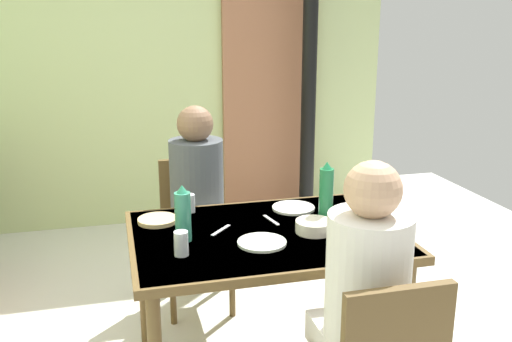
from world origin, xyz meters
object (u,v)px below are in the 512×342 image
at_px(water_bottle_green_near, 183,215).
at_px(serving_bowl_center, 314,226).
at_px(dining_table, 264,248).
at_px(person_near_diner, 366,279).
at_px(water_bottle_green_far, 326,193).
at_px(chair_far_diner, 195,224).
at_px(person_far_diner, 197,184).

bearing_deg(water_bottle_green_near, serving_bowl_center, -4.84).
height_order(dining_table, person_near_diner, person_near_diner).
distance_m(dining_table, serving_bowl_center, 0.25).
bearing_deg(water_bottle_green_far, person_near_diner, -100.11).
bearing_deg(chair_far_diner, water_bottle_green_far, 125.95).
bearing_deg(person_near_diner, water_bottle_green_far, 79.89).
distance_m(water_bottle_green_far, serving_bowl_center, 0.20).
bearing_deg(serving_bowl_center, person_near_diner, -92.37).
relative_size(person_far_diner, water_bottle_green_near, 3.01).
bearing_deg(water_bottle_green_far, serving_bowl_center, -130.00).
height_order(person_near_diner, person_far_diner, same).
bearing_deg(chair_far_diner, water_bottle_green_near, 78.48).
xyz_separation_m(dining_table, person_far_diner, (-0.21, 0.66, 0.13)).
bearing_deg(serving_bowl_center, water_bottle_green_far, 50.00).
relative_size(water_bottle_green_far, serving_bowl_center, 1.74).
relative_size(dining_table, person_far_diner, 1.58).
relative_size(person_near_diner, serving_bowl_center, 4.53).
distance_m(person_far_diner, water_bottle_green_near, 0.69).
height_order(person_near_diner, water_bottle_green_far, person_near_diner).
bearing_deg(water_bottle_green_near, person_near_diner, -49.00).
bearing_deg(chair_far_diner, dining_table, 104.55).
xyz_separation_m(person_far_diner, water_bottle_green_far, (0.53, -0.60, 0.09)).
distance_m(dining_table, water_bottle_green_near, 0.42).
relative_size(dining_table, chair_far_diner, 1.40).
xyz_separation_m(water_bottle_green_far, serving_bowl_center, (-0.10, -0.12, -0.11)).
distance_m(chair_far_diner, person_far_diner, 0.31).
bearing_deg(serving_bowl_center, dining_table, 164.81).
bearing_deg(dining_table, person_near_diner, -73.58).
bearing_deg(chair_far_diner, person_near_diner, 105.40).
bearing_deg(dining_table, person_far_diner, 107.38).
relative_size(dining_table, person_near_diner, 1.58).
relative_size(chair_far_diner, water_bottle_green_far, 2.94).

